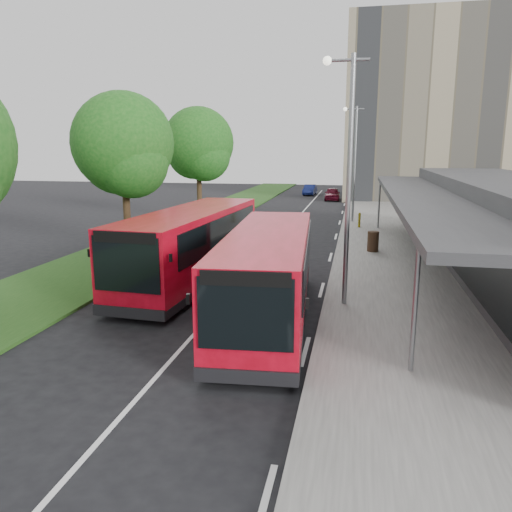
{
  "coord_description": "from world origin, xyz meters",
  "views": [
    {
      "loc": [
        4.49,
        -14.47,
        5.3
      ],
      "look_at": [
        1.0,
        2.72,
        1.5
      ],
      "focal_mm": 35.0,
      "sensor_mm": 36.0,
      "label": 1
    }
  ],
  "objects": [
    {
      "name": "ground",
      "position": [
        0.0,
        0.0,
        0.0
      ],
      "size": [
        120.0,
        120.0,
        0.0
      ],
      "primitive_type": "plane",
      "color": "black",
      "rests_on": "ground"
    },
    {
      "name": "pavement",
      "position": [
        6.0,
        20.0,
        0.07
      ],
      "size": [
        5.0,
        80.0,
        0.15
      ],
      "primitive_type": "cube",
      "color": "slate",
      "rests_on": "ground"
    },
    {
      "name": "grass_verge",
      "position": [
        -7.0,
        20.0,
        0.05
      ],
      "size": [
        5.0,
        80.0,
        0.1
      ],
      "primitive_type": "cube",
      "color": "#1C4416",
      "rests_on": "ground"
    },
    {
      "name": "lane_centre_line",
      "position": [
        0.0,
        15.0,
        0.01
      ],
      "size": [
        0.12,
        70.0,
        0.01
      ],
      "primitive_type": "cube",
      "color": "silver",
      "rests_on": "ground"
    },
    {
      "name": "kerb_dashes",
      "position": [
        3.3,
        19.0,
        0.01
      ],
      "size": [
        0.12,
        56.0,
        0.01
      ],
      "color": "silver",
      "rests_on": "ground"
    },
    {
      "name": "office_block",
      "position": [
        14.0,
        42.0,
        9.0
      ],
      "size": [
        22.0,
        12.0,
        18.0
      ],
      "primitive_type": "cube",
      "color": "tan",
      "rests_on": "ground"
    },
    {
      "name": "station_building",
      "position": [
        10.86,
        8.0,
        2.04
      ],
      "size": [
        7.7,
        26.0,
        4.0
      ],
      "color": "#323234",
      "rests_on": "ground"
    },
    {
      "name": "tree_mid",
      "position": [
        -7.01,
        9.05,
        5.21
      ],
      "size": [
        5.02,
        5.02,
        8.07
      ],
      "color": "#342414",
      "rests_on": "ground"
    },
    {
      "name": "tree_far",
      "position": [
        -7.01,
        21.05,
        5.33
      ],
      "size": [
        5.14,
        5.14,
        8.26
      ],
      "color": "#342414",
      "rests_on": "ground"
    },
    {
      "name": "lamp_post_near",
      "position": [
        4.12,
        2.0,
        4.72
      ],
      "size": [
        1.44,
        0.28,
        8.0
      ],
      "color": "gray",
      "rests_on": "pavement"
    },
    {
      "name": "lamp_post_far",
      "position": [
        4.12,
        22.0,
        4.72
      ],
      "size": [
        1.44,
        0.28,
        8.0
      ],
      "color": "gray",
      "rests_on": "pavement"
    },
    {
      "name": "bus_main",
      "position": [
        1.87,
        0.33,
        1.43
      ],
      "size": [
        3.25,
        10.04,
        2.8
      ],
      "rotation": [
        0.0,
        0.0,
        0.08
      ],
      "color": "red",
      "rests_on": "ground"
    },
    {
      "name": "bus_second",
      "position": [
        -1.89,
        4.05,
        1.5
      ],
      "size": [
        3.24,
        10.44,
        2.92
      ],
      "rotation": [
        0.0,
        0.0,
        -0.06
      ],
      "color": "red",
      "rests_on": "ground"
    },
    {
      "name": "litter_bin",
      "position": [
        5.37,
        11.15,
        0.66
      ],
      "size": [
        0.7,
        0.7,
        1.02
      ],
      "primitive_type": "cylinder",
      "rotation": [
        0.0,
        0.0,
        -0.29
      ],
      "color": "#342215",
      "rests_on": "pavement"
    },
    {
      "name": "bollard",
      "position": [
        4.68,
        19.03,
        0.63
      ],
      "size": [
        0.2,
        0.2,
        0.97
      ],
      "primitive_type": "cylinder",
      "rotation": [
        0.0,
        0.0,
        0.35
      ],
      "color": "#D7BD0B",
      "rests_on": "pavement"
    },
    {
      "name": "car_near",
      "position": [
        1.9,
        38.08,
        0.65
      ],
      "size": [
        1.69,
        3.89,
        1.31
      ],
      "primitive_type": "imported",
      "rotation": [
        0.0,
        0.0,
        0.04
      ],
      "color": "#510B1B",
      "rests_on": "ground"
    },
    {
      "name": "car_far",
      "position": [
        -0.93,
        43.57,
        0.59
      ],
      "size": [
        1.41,
        3.64,
        1.18
      ],
      "primitive_type": "imported",
      "rotation": [
        0.0,
        0.0,
        -0.05
      ],
      "color": "navy",
      "rests_on": "ground"
    }
  ]
}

